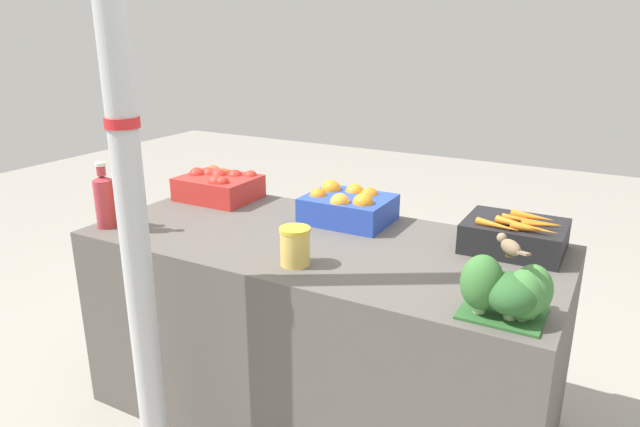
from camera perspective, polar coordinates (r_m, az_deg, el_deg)
The scene contains 11 objects.
ground_plane at distance 2.48m, azimuth 0.00°, elevation -19.09°, with size 10.00×10.00×0.00m, color gray.
market_table at distance 2.27m, azimuth 0.00°, elevation -11.50°, with size 1.75×0.80×0.75m, color #56514C.
support_pole at distance 1.73m, azimuth -18.81°, elevation 4.97°, with size 0.10×0.10×2.27m.
apple_crate at distance 2.65m, azimuth -10.12°, elevation 2.87°, with size 0.34×0.27×0.14m.
orange_crate at distance 2.29m, azimuth 2.84°, elevation 0.75°, with size 0.34×0.27×0.15m.
carrot_crate at distance 2.10m, azimuth 18.94°, elevation -2.04°, with size 0.34×0.27×0.14m.
broccoli_pile at distance 1.60m, azimuth 18.50°, elevation -7.39°, with size 0.23×0.19×0.17m.
juice_bottle_ruby at distance 2.37m, azimuth -20.74°, elevation 1.30°, with size 0.08×0.08×0.26m.
juice_bottle_golden at distance 2.29m, azimuth -18.98°, elevation 0.88°, with size 0.06×0.06×0.26m.
pickle_jar at distance 1.87m, azimuth -2.51°, elevation -3.28°, with size 0.10×0.10×0.13m.
sparrow_bird at distance 1.57m, azimuth 18.44°, elevation -3.12°, with size 0.11×0.10×0.05m.
Camera 1 is at (0.96, -1.73, 1.50)m, focal length 32.00 mm.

